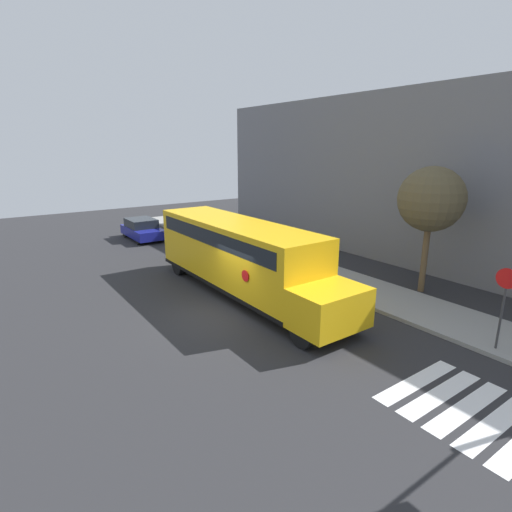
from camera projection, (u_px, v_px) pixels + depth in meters
ground_plane at (224, 314)px, 15.44m from camera, size 60.00×60.00×0.00m
sidewalk_strip at (341, 281)px, 19.05m from camera, size 44.00×3.00×0.15m
building_backdrop at (430, 179)px, 21.47m from camera, size 32.00×4.00×9.18m
crosswalk_stripes at (467, 408)px, 9.92m from camera, size 3.30×3.20×0.01m
school_bus at (240, 254)px, 17.21m from camera, size 11.52×2.57×3.16m
parked_car at (142, 229)px, 27.87m from camera, size 4.06×1.87×1.41m
stop_sign at (504, 299)px, 12.11m from camera, size 0.63×0.10×2.78m
tree_far_sidewalk at (431, 200)px, 16.87m from camera, size 2.77×2.77×5.51m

